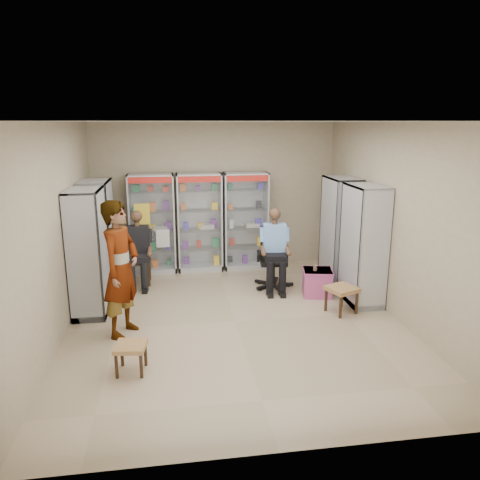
{
  "coord_description": "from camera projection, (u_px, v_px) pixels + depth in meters",
  "views": [
    {
      "loc": [
        -0.92,
        -6.64,
        2.99
      ],
      "look_at": [
        0.18,
        0.7,
        1.12
      ],
      "focal_mm": 35.0,
      "sensor_mm": 36.0,
      "label": 1
    }
  ],
  "objects": [
    {
      "name": "cabinet_right_far",
      "position": [
        340.0,
        230.0,
        8.84
      ],
      "size": [
        0.9,
        0.5,
        2.0
      ],
      "primitive_type": "cube",
      "rotation": [
        0.0,
        0.0,
        1.57
      ],
      "color": "#A5A8AD",
      "rests_on": "floor"
    },
    {
      "name": "cabinet_back_mid",
      "position": [
        200.0,
        222.0,
        9.55
      ],
      "size": [
        0.9,
        0.5,
        2.0
      ],
      "primitive_type": "cube",
      "color": "silver",
      "rests_on": "floor"
    },
    {
      "name": "cabinet_left_far",
      "position": [
        98.0,
        236.0,
        8.39
      ],
      "size": [
        0.9,
        0.5,
        2.0
      ],
      "primitive_type": "cube",
      "rotation": [
        0.0,
        0.0,
        -1.57
      ],
      "color": "silver",
      "rests_on": "floor"
    },
    {
      "name": "wooden_chair",
      "position": [
        139.0,
        260.0,
        8.81
      ],
      "size": [
        0.42,
        0.42,
        0.94
      ],
      "primitive_type": "cube",
      "color": "black",
      "rests_on": "floor"
    },
    {
      "name": "seated_customer",
      "position": [
        138.0,
        250.0,
        8.71
      ],
      "size": [
        0.44,
        0.6,
        1.34
      ],
      "primitive_type": null,
      "color": "black",
      "rests_on": "floor"
    },
    {
      "name": "cabinet_left_near",
      "position": [
        88.0,
        253.0,
        7.33
      ],
      "size": [
        0.9,
        0.5,
        2.0
      ],
      "primitive_type": "cube",
      "rotation": [
        0.0,
        0.0,
        -1.57
      ],
      "color": "#B6B8BE",
      "rests_on": "floor"
    },
    {
      "name": "cabinet_back_right",
      "position": [
        245.0,
        221.0,
        9.69
      ],
      "size": [
        0.9,
        0.5,
        2.0
      ],
      "primitive_type": "cube",
      "color": "#A1A5A8",
      "rests_on": "floor"
    },
    {
      "name": "room_shell",
      "position": [
        235.0,
        195.0,
        6.74
      ],
      "size": [
        5.02,
        6.02,
        3.01
      ],
      "color": "tan",
      "rests_on": "ground"
    },
    {
      "name": "standing_man",
      "position": [
        121.0,
        269.0,
        6.58
      ],
      "size": [
        0.72,
        0.85,
        1.96
      ],
      "primitive_type": "imported",
      "rotation": [
        0.0,
        0.0,
        1.14
      ],
      "color": "gray",
      "rests_on": "floor"
    },
    {
      "name": "pink_trunk",
      "position": [
        317.0,
        283.0,
        8.27
      ],
      "size": [
        0.57,
        0.55,
        0.47
      ],
      "primitive_type": "cube",
      "rotation": [
        0.0,
        0.0,
        -0.2
      ],
      "color": "#AF4693",
      "rests_on": "floor"
    },
    {
      "name": "office_chair",
      "position": [
        273.0,
        258.0,
        8.61
      ],
      "size": [
        0.66,
        0.66,
        1.11
      ],
      "primitive_type": "cube",
      "rotation": [
        0.0,
        0.0,
        -0.1
      ],
      "color": "black",
      "rests_on": "floor"
    },
    {
      "name": "woven_stool_b",
      "position": [
        131.0,
        358.0,
        5.73
      ],
      "size": [
        0.41,
        0.41,
        0.37
      ],
      "primitive_type": "cube",
      "rotation": [
        0.0,
        0.0,
        -0.13
      ],
      "color": "#B17C4A",
      "rests_on": "floor"
    },
    {
      "name": "cabinet_back_left",
      "position": [
        152.0,
        224.0,
        9.41
      ],
      "size": [
        0.9,
        0.5,
        2.0
      ],
      "primitive_type": "cube",
      "color": "#9FA1A6",
      "rests_on": "floor"
    },
    {
      "name": "cabinet_right_near",
      "position": [
        363.0,
        245.0,
        7.78
      ],
      "size": [
        0.9,
        0.5,
        2.0
      ],
      "primitive_type": "cube",
      "rotation": [
        0.0,
        0.0,
        1.57
      ],
      "color": "#BABDC2",
      "rests_on": "floor"
    },
    {
      "name": "tea_glass",
      "position": [
        315.0,
        268.0,
        8.17
      ],
      "size": [
        0.07,
        0.07,
        0.1
      ],
      "primitive_type": "cylinder",
      "color": "#522707",
      "rests_on": "pink_trunk"
    },
    {
      "name": "woven_stool_a",
      "position": [
        341.0,
        300.0,
        7.52
      ],
      "size": [
        0.56,
        0.56,
        0.43
      ],
      "primitive_type": "cube",
      "rotation": [
        0.0,
        0.0,
        0.39
      ],
      "color": "olive",
      "rests_on": "floor"
    },
    {
      "name": "seated_shopkeeper",
      "position": [
        274.0,
        251.0,
        8.52
      ],
      "size": [
        0.53,
        0.69,
        1.41
      ],
      "primitive_type": null,
      "rotation": [
        0.0,
        0.0,
        -0.1
      ],
      "color": "#608FBF",
      "rests_on": "floor"
    },
    {
      "name": "floor",
      "position": [
        235.0,
        321.0,
        7.23
      ],
      "size": [
        6.0,
        6.0,
        0.0
      ],
      "primitive_type": "plane",
      "color": "tan",
      "rests_on": "ground"
    }
  ]
}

